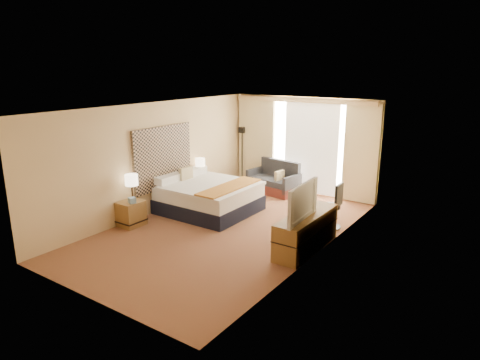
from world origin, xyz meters
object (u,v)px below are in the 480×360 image
Objects in this scene: bed at (209,197)px; lamp_right at (200,163)px; lamp_left at (131,181)px; nightstand_left at (131,214)px; floor_lamp at (242,143)px; television at (297,201)px; nightstand_right at (204,187)px; loveseat at (274,182)px; desk_chair at (333,208)px; media_dresser at (306,232)px.

bed is 1.26m from lamp_right.
nightstand_left is at bearing -90.89° from lamp_left.
television is at bearing -44.71° from floor_lamp.
bed is 3.91× the size of lamp_right.
nightstand_right is 1.98m from loveseat.
desk_chair is (2.86, 0.66, 0.08)m from bed.
lamp_right reaches higher than bed.
floor_lamp is 3.18× the size of lamp_right.
bed is at bearing 64.61° from nightstand_left.
bed is 3.09m from television.
desk_chair reaches higher than loveseat.
nightstand_right is 0.33× the size of floor_lamp.
nightstand_left is 4.21m from loveseat.
desk_chair is 1.77m from television.
lamp_right is at bearing 90.91° from nightstand_left.
nightstand_left is 1.00× the size of nightstand_right.
lamp_right is (-0.04, -0.08, 0.68)m from nightstand_right.
television reaches higher than nightstand_left.
desk_chair reaches higher than nightstand_left.
lamp_left is at bearing -89.58° from floor_lamp.
lamp_right reaches higher than nightstand_left.
nightstand_right is 0.27× the size of bed.
media_dresser is at bearing -20.19° from lamp_right.
nightstand_right is 4.14m from television.
nightstand_right is at bearing 158.60° from media_dresser.
nightstand_left is 2.50m from nightstand_right.
lamp_right is 0.44× the size of television.
desk_chair is 0.84× the size of television.
media_dresser is at bearing -41.63° from loveseat.
loveseat is 1.50× the size of desk_chair.
nightstand_left is 4.44m from floor_lamp.
floor_lamp reaches higher than media_dresser.
loveseat is at bearing 71.91° from lamp_left.
desk_chair is (3.67, 2.37, 0.17)m from nightstand_left.
media_dresser reaches higher than nightstand_right.
media_dresser is (3.70, 1.05, 0.07)m from nightstand_left.
loveseat reaches higher than nightstand_left.
television is at bearing -98.29° from media_dresser.
lamp_right is at bearing -117.00° from nightstand_right.
desk_chair is (3.67, -0.13, 0.17)m from nightstand_right.
lamp_left is (-1.29, -3.94, 0.72)m from loveseat.
television is at bearing -92.78° from desk_chair.
nightstand_right is 0.93× the size of lamp_left.
lamp_left is 3.70m from television.
lamp_right reaches higher than nightstand_right.
television is (2.84, -1.00, 0.68)m from bed.
media_dresser is 3.05× the size of lamp_left.
nightstand_left is at bearing -90.00° from nightstand_right.
bed is at bearing -72.40° from floor_lamp.
floor_lamp is 4.28m from lamp_left.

